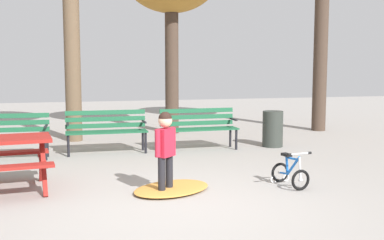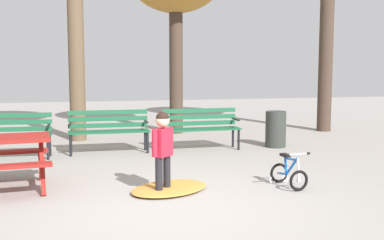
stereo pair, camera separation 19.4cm
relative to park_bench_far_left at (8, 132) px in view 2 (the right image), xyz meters
name	(u,v)px [view 2 (the right image)]	position (x,y,z in m)	size (l,w,h in m)	color
ground	(169,207)	(2.39, -3.76, -0.51)	(36.00, 36.00, 0.00)	gray
park_bench_far_left	(8,132)	(0.00, 0.00, 0.00)	(1.62, 0.53, 0.85)	#195133
park_bench_left	(109,128)	(1.90, 0.20, 0.00)	(1.60, 0.46, 0.85)	#195133
park_bench_right	(201,125)	(3.79, 0.14, 0.00)	(1.61, 0.49, 0.85)	#195133
child_standing	(163,145)	(2.43, -3.12, 0.16)	(0.33, 0.32, 1.13)	black
kids_bicycle	(288,173)	(4.27, -3.18, -0.31)	(0.43, 0.60, 0.54)	black
leaf_pile	(169,188)	(2.54, -3.00, -0.48)	(1.20, 0.84, 0.07)	#C68438
trash_bin	(276,129)	(5.44, 0.06, -0.12)	(0.44, 0.44, 0.77)	#2D332D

